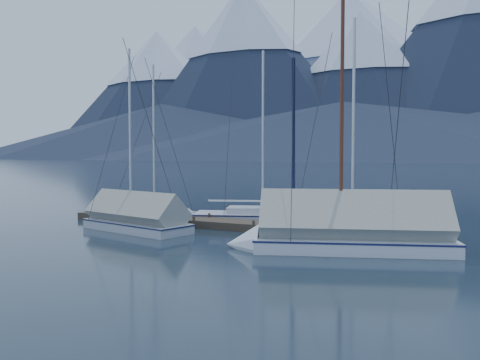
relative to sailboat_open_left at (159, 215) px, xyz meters
name	(u,v)px	position (x,y,z in m)	size (l,w,h in m)	color
ground	(218,235)	(5.48, -3.51, -0.15)	(1000.00, 1000.00, 0.00)	black
dock	(240,226)	(5.48, -1.51, -0.05)	(18.00, 1.50, 0.54)	#382D23
mooring_posts	(230,220)	(4.98, -1.51, 0.20)	(15.12, 1.52, 0.35)	#382D23
sailboat_open_left	(159,215)	(0.00, 0.00, 0.00)	(6.91, 4.06, 8.82)	silver
sailboat_open_mid	(273,219)	(5.94, 1.17, 0.01)	(7.22, 4.20, 9.21)	silver
sailboat_open_right	(364,225)	(10.46, 1.00, 0.03)	(8.07, 3.49, 10.38)	silver
sailboat_covered_near	(336,236)	(10.73, -4.49, 0.36)	(8.22, 4.84, 10.24)	white
sailboat_covered_far	(129,220)	(1.21, -3.95, 0.27)	(6.48, 3.18, 8.73)	silver
person	(415,211)	(12.98, -1.70, 1.04)	(0.62, 0.41, 1.70)	black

